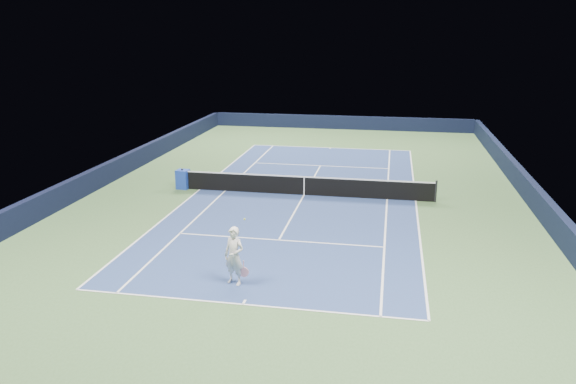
# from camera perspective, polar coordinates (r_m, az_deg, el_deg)

# --- Properties ---
(ground) EXTENTS (40.00, 40.00, 0.00)m
(ground) POSITION_cam_1_polar(r_m,az_deg,el_deg) (28.18, 1.64, -0.31)
(ground) COLOR #3D5E33
(ground) RESTS_ON ground
(wall_far) EXTENTS (22.00, 0.35, 1.10)m
(wall_far) POSITION_cam_1_polar(r_m,az_deg,el_deg) (47.30, 5.42, 7.05)
(wall_far) COLOR black
(wall_far) RESTS_ON ground
(wall_right) EXTENTS (0.35, 40.00, 1.10)m
(wall_right) POSITION_cam_1_polar(r_m,az_deg,el_deg) (28.51, 23.68, -0.35)
(wall_right) COLOR black
(wall_right) RESTS_ON ground
(wall_left) EXTENTS (0.35, 40.00, 1.10)m
(wall_left) POSITION_cam_1_polar(r_m,az_deg,el_deg) (31.50, -18.20, 1.69)
(wall_left) COLOR black
(wall_left) RESTS_ON ground
(court_surface) EXTENTS (10.97, 23.77, 0.01)m
(court_surface) POSITION_cam_1_polar(r_m,az_deg,el_deg) (28.17, 1.64, -0.30)
(court_surface) COLOR navy
(court_surface) RESTS_ON ground
(baseline_far) EXTENTS (10.97, 0.08, 0.00)m
(baseline_far) POSITION_cam_1_polar(r_m,az_deg,el_deg) (39.62, 4.33, 4.50)
(baseline_far) COLOR white
(baseline_far) RESTS_ON ground
(baseline_near) EXTENTS (10.97, 0.08, 0.00)m
(baseline_near) POSITION_cam_1_polar(r_m,az_deg,el_deg) (17.33, -4.61, -11.31)
(baseline_near) COLOR white
(baseline_near) RESTS_ON ground
(sideline_doubles_right) EXTENTS (0.08, 23.77, 0.00)m
(sideline_doubles_right) POSITION_cam_1_polar(r_m,az_deg,el_deg) (27.90, 12.84, -0.87)
(sideline_doubles_right) COLOR white
(sideline_doubles_right) RESTS_ON ground
(sideline_doubles_left) EXTENTS (0.08, 23.77, 0.00)m
(sideline_doubles_left) POSITION_cam_1_polar(r_m,az_deg,el_deg) (29.48, -8.95, 0.26)
(sideline_doubles_left) COLOR white
(sideline_doubles_left) RESTS_ON ground
(sideline_singles_right) EXTENTS (0.08, 23.77, 0.00)m
(sideline_singles_right) POSITION_cam_1_polar(r_m,az_deg,el_deg) (27.87, 10.03, -0.73)
(sideline_singles_right) COLOR white
(sideline_singles_right) RESTS_ON ground
(sideline_singles_left) EXTENTS (0.08, 23.77, 0.00)m
(sideline_singles_left) POSITION_cam_1_polar(r_m,az_deg,el_deg) (29.06, -6.40, 0.13)
(sideline_singles_left) COLOR white
(sideline_singles_left) RESTS_ON ground
(service_line_far) EXTENTS (8.23, 0.08, 0.00)m
(service_line_far) POSITION_cam_1_polar(r_m,az_deg,el_deg) (34.30, 3.31, 2.69)
(service_line_far) COLOR white
(service_line_far) RESTS_ON ground
(service_line_near) EXTENTS (8.23, 0.08, 0.00)m
(service_line_near) POSITION_cam_1_polar(r_m,az_deg,el_deg) (22.20, -0.94, -4.90)
(service_line_near) COLOR white
(service_line_near) RESTS_ON ground
(center_service_line) EXTENTS (0.08, 12.80, 0.00)m
(center_service_line) POSITION_cam_1_polar(r_m,az_deg,el_deg) (28.17, 1.64, -0.29)
(center_service_line) COLOR white
(center_service_line) RESTS_ON ground
(center_mark_far) EXTENTS (0.08, 0.30, 0.00)m
(center_mark_far) POSITION_cam_1_polar(r_m,az_deg,el_deg) (39.47, 4.31, 4.46)
(center_mark_far) COLOR white
(center_mark_far) RESTS_ON ground
(center_mark_near) EXTENTS (0.08, 0.30, 0.00)m
(center_mark_near) POSITION_cam_1_polar(r_m,az_deg,el_deg) (17.46, -4.48, -11.08)
(center_mark_near) COLOR white
(center_mark_near) RESTS_ON ground
(tennis_net) EXTENTS (12.90, 0.10, 1.07)m
(tennis_net) POSITION_cam_1_polar(r_m,az_deg,el_deg) (28.04, 1.65, 0.68)
(tennis_net) COLOR black
(tennis_net) RESTS_ON ground
(sponsor_cube) EXTENTS (0.66, 0.61, 1.00)m
(sponsor_cube) POSITION_cam_1_polar(r_m,az_deg,el_deg) (29.71, -10.61, 1.28)
(sponsor_cube) COLOR #1C3BAD
(sponsor_cube) RESTS_ON ground
(tennis_player) EXTENTS (0.90, 1.37, 1.94)m
(tennis_player) POSITION_cam_1_polar(r_m,az_deg,el_deg) (18.27, -5.48, -6.50)
(tennis_player) COLOR silver
(tennis_player) RESTS_ON ground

